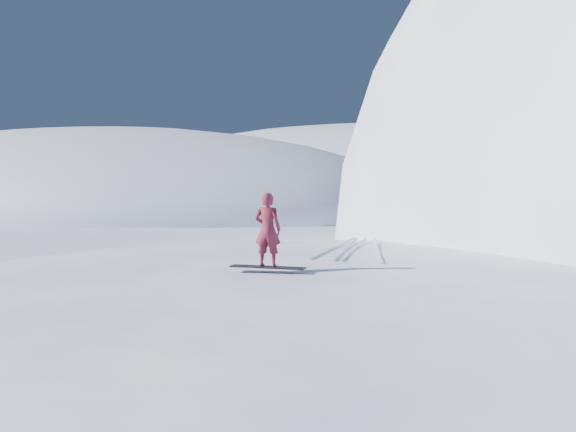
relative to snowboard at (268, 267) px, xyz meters
name	(u,v)px	position (x,y,z in m)	size (l,w,h in m)	color
ground	(307,369)	(0.61, 0.74, -2.41)	(400.00, 400.00, 0.00)	white
near_ridge	(387,342)	(1.61, 3.74, -2.41)	(36.00, 28.00, 4.80)	white
far_ridge_a	(86,211)	(-69.39, 60.74, -2.41)	(120.00, 70.00, 28.00)	white
far_ridge_c	(349,205)	(-39.39, 110.74, -2.41)	(140.00, 90.00, 36.00)	white
wind_bumps	(321,343)	(0.05, 2.86, -2.41)	(16.00, 14.40, 1.00)	white
snowboard	(268,267)	(0.00, 0.00, 0.00)	(1.71, 0.32, 0.03)	black
snowboarder	(268,230)	(0.00, 0.00, 0.83)	(0.60, 0.39, 1.64)	maroon
board_tracks	(354,247)	(0.30, 4.75, 0.01)	(2.80, 5.94, 0.04)	silver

